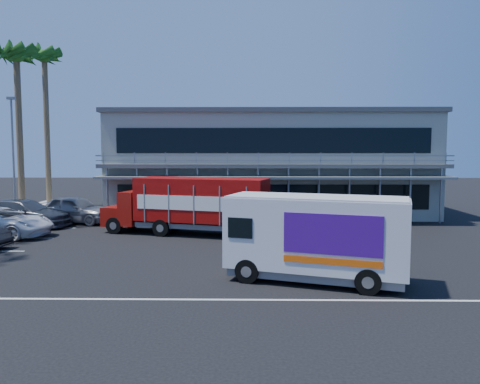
{
  "coord_description": "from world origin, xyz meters",
  "views": [
    {
      "loc": [
        1.34,
        -19.92,
        4.53
      ],
      "look_at": [
        0.97,
        5.53,
        2.3
      ],
      "focal_mm": 35.0,
      "sensor_mm": 36.0,
      "label": 1
    }
  ],
  "objects": [
    {
      "name": "building",
      "position": [
        3.0,
        14.94,
        3.66
      ],
      "size": [
        22.4,
        12.0,
        7.3
      ],
      "color": "#9AA093",
      "rests_on": "ground"
    },
    {
      "name": "light_pole_far",
      "position": [
        -14.2,
        11.0,
        4.5
      ],
      "size": [
        0.5,
        0.25,
        8.09
      ],
      "color": "gray",
      "rests_on": "ground"
    },
    {
      "name": "parked_car_e",
      "position": [
        -9.5,
        9.24,
        0.86
      ],
      "size": [
        5.41,
        3.29,
        1.72
      ],
      "primitive_type": "imported",
      "rotation": [
        0.0,
        0.0,
        1.3
      ],
      "color": "gray",
      "rests_on": "ground"
    },
    {
      "name": "parked_car_c",
      "position": [
        -11.75,
        4.4,
        0.77
      ],
      "size": [
        5.86,
        3.38,
        1.54
      ],
      "primitive_type": "imported",
      "rotation": [
        0.0,
        0.0,
        1.41
      ],
      "color": "white",
      "rests_on": "ground"
    },
    {
      "name": "parked_car_d",
      "position": [
        -11.96,
        7.6,
        0.82
      ],
      "size": [
        5.9,
        3.02,
        1.64
      ],
      "primitive_type": "imported",
      "rotation": [
        0.0,
        0.0,
        1.44
      ],
      "color": "#2E343E",
      "rests_on": "ground"
    },
    {
      "name": "red_truck",
      "position": [
        -1.7,
        5.17,
        1.69
      ],
      "size": [
        9.4,
        4.51,
        3.09
      ],
      "rotation": [
        0.0,
        0.0,
        -0.28
      ],
      "color": "maroon",
      "rests_on": "ground"
    },
    {
      "name": "palm_e",
      "position": [
        -14.7,
        13.0,
        10.57
      ],
      "size": [
        2.8,
        2.8,
        12.25
      ],
      "color": "brown",
      "rests_on": "ground"
    },
    {
      "name": "white_van",
      "position": [
        3.72,
        -3.96,
        1.58
      ],
      "size": [
        6.47,
        3.92,
        2.99
      ],
      "rotation": [
        0.0,
        0.0,
        -0.32
      ],
      "color": "silver",
      "rests_on": "ground"
    },
    {
      "name": "palm_f",
      "position": [
        -15.1,
        18.5,
        11.47
      ],
      "size": [
        2.8,
        2.8,
        13.25
      ],
      "color": "brown",
      "rests_on": "ground"
    },
    {
      "name": "ground",
      "position": [
        0.0,
        0.0,
        0.0
      ],
      "size": [
        120.0,
        120.0,
        0.0
      ],
      "primitive_type": "plane",
      "color": "black",
      "rests_on": "ground"
    }
  ]
}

